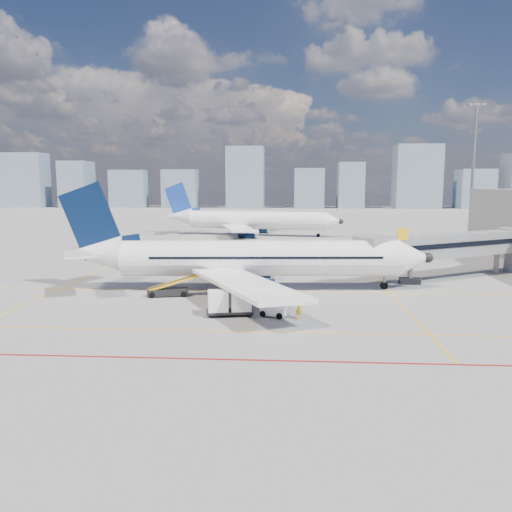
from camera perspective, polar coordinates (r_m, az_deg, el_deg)
The scene contains 11 objects.
ground at distance 43.00m, azimuth -1.38°, elevation -6.30°, with size 420.00×420.00×0.00m, color gray.
apron_markings at distance 39.30m, azimuth -2.73°, elevation -7.70°, with size 90.00×35.12×0.01m.
jet_bridge at distance 62.05m, azimuth 22.27°, elevation 1.08°, with size 23.55×15.78×6.30m.
floodlight_mast_ne at distance 102.43m, azimuth 23.55°, elevation 9.10°, with size 3.20×0.61×25.45m.
distant_skyline at distance 231.47m, azimuth 3.74°, elevation 8.41°, with size 253.55×14.89×28.33m.
main_aircraft at distance 50.96m, azimuth -1.25°, elevation -0.32°, with size 37.94×33.03×11.07m.
second_aircraft at distance 105.94m, azimuth -0.80°, elevation 4.11°, with size 38.67×33.43×11.36m.
baggage_tug at distance 41.13m, azimuth 1.92°, elevation -6.00°, with size 2.33×1.92×1.42m.
cargo_dolly at distance 41.34m, azimuth -3.05°, elevation -5.27°, with size 4.03×2.31×2.08m.
belt_loader at distance 49.19m, azimuth -9.86°, elevation -3.86°, with size 5.68×2.29×2.28m.
ramp_worker at distance 40.45m, azimuth 4.99°, elevation -5.81°, with size 0.72×0.47×1.98m, color yellow.
Camera 1 is at (3.68, -41.47, 10.76)m, focal length 35.00 mm.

